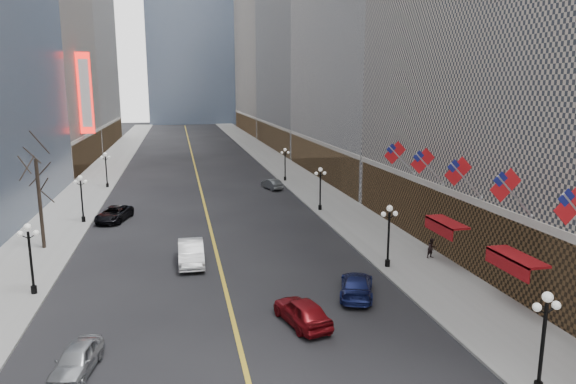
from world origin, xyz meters
name	(u,v)px	position (x,y,z in m)	size (l,w,h in m)	color
sidewalk_east	(294,176)	(14.00, 70.00, 0.07)	(6.00, 230.00, 0.15)	gray
sidewalk_west	(94,183)	(-14.00, 70.00, 0.07)	(6.00, 230.00, 0.15)	gray
lane_line	(196,169)	(0.00, 80.00, 0.01)	(0.25, 200.00, 0.02)	gold
bldg_east_c	(330,33)	(29.88, 106.00, 24.18)	(26.60, 40.60, 48.80)	gray
bldg_east_d	(287,23)	(29.90, 149.00, 31.17)	(26.60, 46.60, 62.80)	#ADA08F
streetlamp_east_0	(544,332)	(11.80, 14.00, 2.90)	(1.26, 0.44, 4.52)	black
streetlamp_east_1	(389,230)	(11.80, 30.00, 2.90)	(1.26, 0.44, 4.52)	black
streetlamp_east_2	(320,184)	(11.80, 48.00, 2.90)	(1.26, 0.44, 4.52)	black
streetlamp_east_3	(285,161)	(11.80, 66.00, 2.90)	(1.26, 0.44, 4.52)	black
streetlamp_west_1	(30,251)	(-11.80, 30.00, 2.90)	(1.26, 0.44, 4.52)	black
streetlamp_west_2	(81,194)	(-11.80, 48.00, 2.90)	(1.26, 0.44, 4.52)	black
streetlamp_west_3	(106,166)	(-11.80, 66.00, 2.90)	(1.26, 0.44, 4.52)	black
flag_1	(575,208)	(15.31, 17.00, 7.29)	(2.87, 0.12, 2.87)	#B2B2B7
flag_2	(508,188)	(15.31, 22.00, 7.29)	(2.87, 0.12, 2.87)	#B2B2B7
flag_3	(460,174)	(15.31, 27.00, 7.29)	(2.87, 0.12, 2.87)	#B2B2B7
flag_4	(425,163)	(15.31, 32.00, 7.29)	(2.87, 0.12, 2.87)	#B2B2B7
flag_5	(397,155)	(15.31, 37.00, 7.29)	(2.87, 0.12, 2.87)	#B2B2B7
awning_b	(514,259)	(16.11, 22.00, 3.08)	(1.40, 4.00, 0.93)	maroon
awning_c	(444,224)	(16.11, 30.00, 3.08)	(1.40, 4.00, 0.93)	maroon
theatre_marquee	(85,93)	(-15.88, 80.00, 12.00)	(2.00, 0.55, 12.00)	red
tree_west_far	(37,173)	(-13.50, 40.00, 6.24)	(3.60, 3.60, 7.92)	#2D231C
car_nb_near	(77,360)	(-7.52, 19.98, 0.66)	(1.57, 3.89, 1.33)	#A1A4A8
car_nb_mid	(191,253)	(-2.00, 33.97, 0.86)	(1.81, 5.20, 1.71)	silver
car_nb_far	(114,214)	(-9.00, 48.24, 0.72)	(2.39, 5.18, 1.44)	black
car_sb_near	(357,285)	(7.93, 25.74, 0.71)	(1.98, 4.87, 1.41)	navy
car_sb_mid	(302,311)	(3.67, 22.62, 0.76)	(1.80, 4.47, 1.52)	maroon
car_sb_far	(272,184)	(9.00, 60.92, 0.66)	(1.39, 3.99, 1.31)	#4F5457
ped_east_walk	(432,248)	(15.79, 31.06, 0.91)	(0.74, 0.41, 1.53)	black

